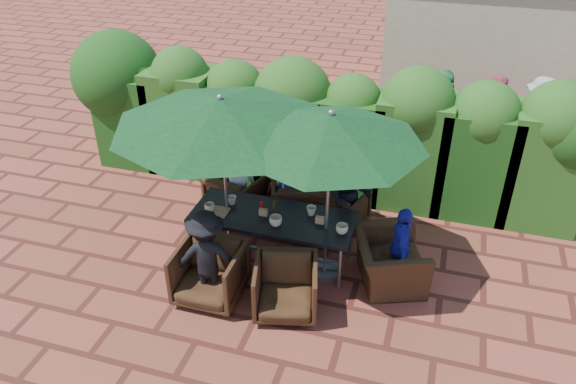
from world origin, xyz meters
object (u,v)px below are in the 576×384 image
(chair_near_right, at_px, (286,285))
(chair_end_right, at_px, (390,254))
(chair_far_right, at_px, (340,207))
(umbrella_left, at_px, (221,112))
(chair_far_mid, at_px, (298,197))
(chair_far_left, at_px, (238,192))
(dining_table, at_px, (273,220))
(chair_near_left, at_px, (209,271))
(umbrella_right, at_px, (331,129))

(chair_near_right, xyz_separation_m, chair_end_right, (1.16, 0.96, 0.04))
(chair_far_right, distance_m, chair_end_right, 1.38)
(umbrella_left, xyz_separation_m, chair_far_mid, (0.74, 1.08, -1.79))
(umbrella_left, xyz_separation_m, chair_near_right, (1.15, -0.94, -1.81))
(chair_far_left, bearing_deg, chair_far_right, -160.27)
(chair_near_right, bearing_deg, chair_end_right, 25.58)
(dining_table, bearing_deg, chair_near_left, -118.97)
(umbrella_right, height_order, chair_far_left, umbrella_right)
(dining_table, relative_size, chair_near_right, 2.81)
(chair_near_left, bearing_deg, chair_far_right, 57.55)
(umbrella_left, bearing_deg, umbrella_right, -2.56)
(dining_table, xyz_separation_m, chair_near_right, (0.47, -0.95, -0.27))
(dining_table, bearing_deg, chair_end_right, 0.31)
(chair_far_right, bearing_deg, chair_near_left, 73.53)
(chair_near_left, distance_m, chair_near_right, 1.02)
(umbrella_left, height_order, chair_far_mid, umbrella_left)
(chair_near_right, bearing_deg, umbrella_left, 126.71)
(chair_near_left, bearing_deg, dining_table, 60.78)
(umbrella_left, height_order, chair_near_left, umbrella_left)
(chair_far_left, distance_m, chair_near_left, 1.98)
(chair_far_left, relative_size, chair_far_right, 1.10)
(umbrella_left, height_order, umbrella_right, same)
(umbrella_right, relative_size, chair_far_left, 3.00)
(chair_near_left, bearing_deg, umbrella_right, 34.36)
(umbrella_left, height_order, chair_far_left, umbrella_left)
(dining_table, xyz_separation_m, chair_far_right, (0.74, 1.06, -0.30))
(chair_near_right, bearing_deg, dining_table, 102.44)
(umbrella_left, xyz_separation_m, chair_end_right, (2.31, 0.02, -1.77))
(chair_far_left, height_order, chair_far_mid, chair_far_mid)
(chair_end_right, bearing_deg, chair_near_left, 93.50)
(chair_far_right, xyz_separation_m, chair_near_right, (-0.27, -2.01, 0.03))
(chair_far_mid, distance_m, chair_near_right, 2.06)
(umbrella_right, xyz_separation_m, chair_far_right, (-0.03, 1.14, -1.84))
(chair_far_left, bearing_deg, dining_table, 149.72)
(chair_far_left, xyz_separation_m, chair_near_left, (0.36, -1.94, 0.02))
(chair_far_right, height_order, chair_end_right, chair_end_right)
(umbrella_left, bearing_deg, chair_far_right, 37.12)
(dining_table, relative_size, chair_near_left, 2.67)
(chair_far_right, height_order, chair_near_left, chair_near_left)
(chair_far_right, relative_size, chair_near_right, 0.92)
(umbrella_right, bearing_deg, umbrella_left, 177.44)
(umbrella_left, distance_m, chair_far_left, 2.06)
(chair_near_right, bearing_deg, chair_near_left, 168.23)
(chair_far_mid, xyz_separation_m, chair_end_right, (1.57, -1.06, 0.03))
(dining_table, relative_size, chair_end_right, 2.21)
(umbrella_left, height_order, chair_far_right, umbrella_left)
(umbrella_right, height_order, chair_end_right, umbrella_right)
(dining_table, xyz_separation_m, chair_near_left, (-0.55, -0.99, -0.25))
(umbrella_right, relative_size, chair_far_mid, 2.92)
(chair_far_left, xyz_separation_m, chair_far_right, (1.65, 0.11, -0.04))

